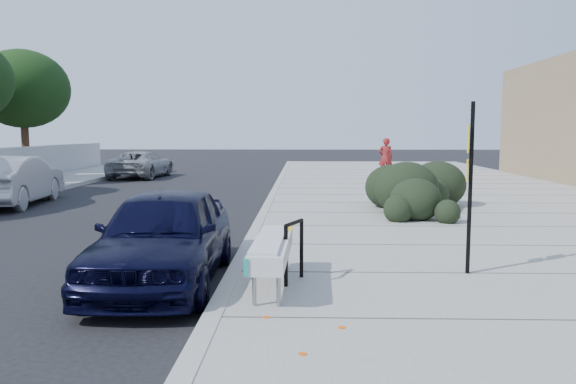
% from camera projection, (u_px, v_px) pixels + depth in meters
% --- Properties ---
extents(ground, '(120.00, 120.00, 0.00)m').
position_uv_depth(ground, '(234.00, 282.00, 8.12)').
color(ground, black).
rests_on(ground, ground).
extents(sidewalk_near, '(11.20, 50.00, 0.15)m').
position_uv_depth(sidewalk_near, '(503.00, 223.00, 12.93)').
color(sidewalk_near, gray).
rests_on(sidewalk_near, ground).
extents(curb_near, '(0.22, 50.00, 0.17)m').
position_uv_depth(curb_near, '(261.00, 221.00, 13.08)').
color(curb_near, '#9E9E99').
rests_on(curb_near, ground).
extents(tree_far_f, '(4.40, 4.40, 6.07)m').
position_uv_depth(tree_far_f, '(23.00, 89.00, 26.90)').
color(tree_far_f, '#332114').
rests_on(tree_far_f, ground).
extents(bench, '(0.50, 2.13, 0.64)m').
position_uv_depth(bench, '(272.00, 249.00, 7.25)').
color(bench, gray).
rests_on(bench, sidewalk_near).
extents(bike_rack, '(0.26, 0.53, 0.83)m').
position_uv_depth(bike_rack, '(294.00, 245.00, 7.52)').
color(bike_rack, black).
rests_on(bike_rack, sidewalk_near).
extents(sign_post, '(0.13, 0.27, 2.43)m').
position_uv_depth(sign_post, '(470.00, 176.00, 7.87)').
color(sign_post, black).
rests_on(sign_post, sidewalk_near).
extents(hedge, '(3.29, 4.27, 1.43)m').
position_uv_depth(hedge, '(422.00, 183.00, 14.17)').
color(hedge, black).
rests_on(hedge, sidewalk_near).
extents(sedan_navy, '(1.70, 4.08, 1.38)m').
position_uv_depth(sedan_navy, '(164.00, 236.00, 7.98)').
color(sedan_navy, black).
rests_on(sedan_navy, ground).
extents(wagon_silver, '(2.05, 4.59, 1.47)m').
position_uv_depth(wagon_silver, '(14.00, 181.00, 16.44)').
color(wagon_silver, '#A1A1A6').
rests_on(wagon_silver, ground).
extents(suv_silver, '(2.31, 4.56, 1.23)m').
position_uv_depth(suv_silver, '(142.00, 164.00, 26.40)').
color(suv_silver, '#929497').
rests_on(suv_silver, ground).
extents(pedestrian, '(0.65, 0.44, 1.74)m').
position_uv_depth(pedestrian, '(386.00, 158.00, 24.51)').
color(pedestrian, maroon).
rests_on(pedestrian, sidewalk_near).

